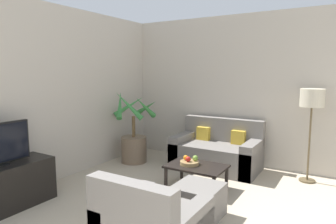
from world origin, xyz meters
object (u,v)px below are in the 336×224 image
potted_palm (134,139)px  sofa_loveseat (217,152)px  floor_lamp (312,103)px  orange_fruit (186,158)px  coffee_table (196,168)px  fruit_bowl (189,163)px  ottoman (198,201)px  apple_green (195,158)px  apple_red (188,159)px

potted_palm → sofa_loveseat: potted_palm is taller
sofa_loveseat → floor_lamp: (1.45, 0.12, 0.94)m
orange_fruit → sofa_loveseat: bearing=85.7°
floor_lamp → orange_fruit: size_ratio=19.35×
floor_lamp → sofa_loveseat: bearing=-175.4°
floor_lamp → coffee_table: (-1.35, -1.14, -0.93)m
fruit_bowl → orange_fruit: orange_fruit is taller
orange_fruit → coffee_table: bearing=-0.6°
sofa_loveseat → ottoman: (0.50, -1.79, -0.10)m
coffee_table → apple_green: size_ratio=10.24×
potted_palm → sofa_loveseat: bearing=17.5°
potted_palm → apple_green: 1.62m
ottoman → floor_lamp: bearing=63.3°
apple_red → apple_green: 0.11m
ottoman → apple_green: bearing=118.4°
apple_green → potted_palm: bearing=161.1°
sofa_loveseat → floor_lamp: bearing=4.6°
potted_palm → apple_green: (1.53, -0.52, 0.00)m
floor_lamp → coffee_table: size_ratio=1.72×
floor_lamp → apple_red: floor_lamp is taller
potted_palm → coffee_table: (1.57, -0.56, -0.14)m
fruit_bowl → apple_green: size_ratio=3.40×
fruit_bowl → ottoman: bearing=-56.2°
fruit_bowl → orange_fruit: (-0.07, 0.02, 0.06)m
floor_lamp → coffee_table: floor_lamp is taller
fruit_bowl → potted_palm: bearing=158.3°
apple_green → ottoman: 0.95m
potted_palm → apple_green: bearing=-18.9°
apple_green → ottoman: size_ratio=0.16×
apple_red → orange_fruit: apple_red is taller
apple_red → apple_green: (0.07, 0.09, 0.00)m
apple_green → ottoman: apple_green is taller
ottoman → fruit_bowl: bearing=123.8°
coffee_table → fruit_bowl: fruit_bowl is taller
sofa_loveseat → coffee_table: size_ratio=1.76×
sofa_loveseat → fruit_bowl: (-0.00, -1.04, 0.08)m
sofa_loveseat → orange_fruit: 1.04m
coffee_table → apple_red: (-0.11, -0.05, 0.14)m
sofa_loveseat → apple_green: (0.06, -0.99, 0.15)m
coffee_table → apple_red: bearing=-156.0°
potted_palm → orange_fruit: potted_palm is taller
potted_palm → floor_lamp: floor_lamp is taller
apple_green → sofa_loveseat: bearing=93.4°
sofa_loveseat → orange_fruit: (-0.08, -1.02, 0.14)m
fruit_bowl → orange_fruit: size_ratio=3.73×
apple_green → orange_fruit: (-0.14, -0.04, -0.00)m
orange_fruit → ottoman: bearing=-53.3°
floor_lamp → ottoman: (-0.96, -1.91, -1.04)m
ottoman → coffee_table: bearing=117.3°
apple_green → orange_fruit: size_ratio=1.10×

